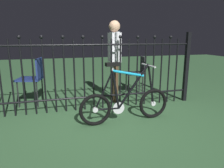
# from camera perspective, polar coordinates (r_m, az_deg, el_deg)

# --- Properties ---
(ground_plane) EXTENTS (20.00, 20.00, 0.00)m
(ground_plane) POSITION_cam_1_polar(r_m,az_deg,el_deg) (3.08, -1.81, -11.11)
(ground_plane) COLOR #366039
(iron_fence) EXTENTS (3.68, 0.07, 1.34)m
(iron_fence) POSITION_cam_1_polar(r_m,az_deg,el_deg) (3.56, -5.67, 3.49)
(iron_fence) COLOR black
(iron_fence) RESTS_ON ground
(bicycle) EXTENTS (1.40, 0.40, 0.90)m
(bicycle) POSITION_cam_1_polar(r_m,az_deg,el_deg) (3.09, 3.73, -5.03)
(bicycle) COLOR black
(bicycle) RESTS_ON ground
(chair_charcoal) EXTENTS (0.45, 0.44, 0.83)m
(chair_charcoal) POSITION_cam_1_polar(r_m,az_deg,el_deg) (4.59, 7.10, 3.59)
(chair_charcoal) COLOR black
(chair_charcoal) RESTS_ON ground
(chair_navy) EXTENTS (0.51, 0.51, 0.87)m
(chair_navy) POSITION_cam_1_polar(r_m,az_deg,el_deg) (4.08, -20.71, 2.09)
(chair_navy) COLOR black
(chair_navy) RESTS_ON ground
(person_visitor) EXTENTS (0.21, 0.48, 1.55)m
(person_visitor) POSITION_cam_1_polar(r_m,az_deg,el_deg) (3.99, 0.67, 8.04)
(person_visitor) COLOR #4C3823
(person_visitor) RESTS_ON ground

